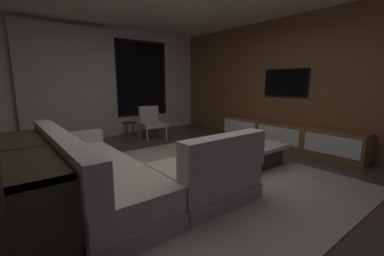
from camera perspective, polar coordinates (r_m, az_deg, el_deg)
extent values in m
plane|color=#473D33|center=(3.62, -2.83, -11.68)|extent=(9.20, 9.20, 0.00)
cube|color=silver|center=(6.68, -21.78, 9.64)|extent=(6.60, 0.12, 2.70)
cube|color=black|center=(7.11, -11.43, 10.99)|extent=(1.52, 0.02, 2.02)
cube|color=black|center=(7.10, -11.38, 10.99)|extent=(1.40, 0.03, 1.90)
cube|color=beige|center=(6.37, -26.06, 8.87)|extent=(2.10, 0.12, 2.60)
cube|color=brown|center=(5.70, 23.35, 9.51)|extent=(0.12, 7.80, 2.70)
cube|color=#ADA391|center=(3.74, 2.52, -10.79)|extent=(3.20, 3.80, 0.01)
cube|color=#A49C8C|center=(3.29, -20.79, -13.01)|extent=(0.90, 2.50, 0.18)
cube|color=beige|center=(3.22, -21.03, -9.57)|extent=(0.86, 2.42, 0.24)
cube|color=beige|center=(3.05, -27.72, -4.88)|extent=(0.20, 2.50, 0.40)
cube|color=beige|center=(4.24, -25.92, -2.21)|extent=(0.90, 0.20, 0.18)
cube|color=#A49C8C|center=(3.07, 2.44, -14.03)|extent=(1.10, 0.90, 0.18)
cube|color=beige|center=(2.99, 2.47, -10.36)|extent=(1.07, 0.86, 0.24)
cube|color=beige|center=(2.65, 7.50, -5.93)|extent=(1.10, 0.20, 0.40)
cube|color=beige|center=(3.60, -27.46, -3.28)|extent=(0.10, 0.36, 0.36)
cube|color=#B2A893|center=(2.80, -24.06, -6.74)|extent=(0.10, 0.36, 0.36)
cube|color=#342E19|center=(4.32, 10.81, -6.04)|extent=(1.00, 1.00, 0.30)
cube|color=white|center=(4.27, 10.90, -3.72)|extent=(1.16, 1.16, 0.06)
cube|color=gold|center=(4.23, 12.17, -3.27)|extent=(0.29, 0.17, 0.03)
cube|color=#959E99|center=(4.22, 12.27, -2.91)|extent=(0.25, 0.19, 0.03)
cylinder|color=#B2ADA0|center=(5.95, -5.89, -1.03)|extent=(0.04, 0.04, 0.36)
cylinder|color=#B2ADA0|center=(5.77, -10.21, -1.51)|extent=(0.04, 0.04, 0.36)
cylinder|color=#B2ADA0|center=(6.40, -7.78, -0.26)|extent=(0.04, 0.04, 0.36)
cylinder|color=#B2ADA0|center=(6.23, -11.84, -0.68)|extent=(0.04, 0.04, 0.36)
cube|color=beige|center=(6.05, -8.98, 0.82)|extent=(0.61, 0.63, 0.08)
cube|color=beige|center=(6.24, -9.87, 3.22)|extent=(0.49, 0.14, 0.38)
cylinder|color=#333338|center=(5.85, -15.07, -1.05)|extent=(0.03, 0.03, 0.46)
cylinder|color=#333338|center=(5.93, -13.30, -0.82)|extent=(0.03, 0.03, 0.46)
cylinder|color=#333338|center=(5.98, -14.57, -0.78)|extent=(0.03, 0.03, 0.46)
cylinder|color=#333338|center=(5.85, -14.27, 1.16)|extent=(0.32, 0.32, 0.02)
cube|color=brown|center=(5.61, 20.28, -1.51)|extent=(0.44, 3.10, 0.52)
cube|color=white|center=(4.95, 29.21, -3.45)|extent=(0.02, 0.93, 0.33)
cube|color=white|center=(5.41, 19.01, -1.57)|extent=(0.02, 0.93, 0.33)
cube|color=white|center=(6.03, 10.66, 0.01)|extent=(0.02, 0.93, 0.33)
cube|color=#352214|center=(5.23, 27.91, -4.53)|extent=(0.33, 0.68, 0.19)
cube|color=#789C54|center=(5.14, 30.54, -5.26)|extent=(0.03, 0.04, 0.15)
cube|color=#4CCAA0|center=(5.17, 29.64, -5.06)|extent=(0.03, 0.04, 0.15)
cube|color=gray|center=(5.20, 28.77, -4.80)|extent=(0.03, 0.04, 0.17)
cube|color=#CA9A94|center=(5.23, 27.91, -4.55)|extent=(0.03, 0.04, 0.19)
cube|color=#92C759|center=(5.26, 27.04, -4.46)|extent=(0.03, 0.04, 0.17)
cube|color=#496BD5|center=(5.29, 26.20, -4.23)|extent=(0.03, 0.04, 0.18)
cube|color=#70B5D4|center=(5.33, 25.34, -4.23)|extent=(0.03, 0.04, 0.15)
cube|color=black|center=(5.73, 20.61, 9.70)|extent=(0.04, 0.99, 0.58)
cube|color=black|center=(5.73, 20.59, 9.70)|extent=(0.05, 0.95, 0.54)
cube|color=#342E19|center=(2.89, -33.75, -4.20)|extent=(0.40, 2.10, 0.04)
cube|color=#342E19|center=(3.07, -32.61, -14.74)|extent=(0.38, 2.04, 0.03)
cube|color=#342E19|center=(2.05, -30.03, -20.07)|extent=(0.40, 0.04, 0.74)
cube|color=#342E19|center=(3.97, -34.53, -5.90)|extent=(0.40, 0.04, 0.74)
cube|color=#342E19|center=(2.99, -33.05, -10.72)|extent=(0.38, 0.03, 0.74)
cube|color=white|center=(2.25, -30.43, -20.04)|extent=(0.18, 0.04, 0.24)
cube|color=silver|center=(2.42, -31.43, -17.95)|extent=(0.18, 0.04, 0.24)
cube|color=silver|center=(2.59, -31.81, -16.05)|extent=(0.18, 0.04, 0.24)
cube|color=white|center=(2.76, -32.20, -14.31)|extent=(0.18, 0.04, 0.26)
cube|color=white|center=(2.94, -32.73, -13.22)|extent=(0.18, 0.04, 0.22)
cube|color=silver|center=(3.11, -33.04, -11.62)|extent=(0.18, 0.04, 0.26)
cube|color=silver|center=(3.29, -33.50, -10.78)|extent=(0.18, 0.04, 0.23)
cube|color=silver|center=(3.47, -33.77, -9.78)|extent=(0.18, 0.04, 0.23)
cube|color=silver|center=(3.64, -33.86, -8.57)|extent=(0.18, 0.04, 0.26)
cube|color=silver|center=(3.82, -34.28, -7.78)|extent=(0.18, 0.04, 0.26)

